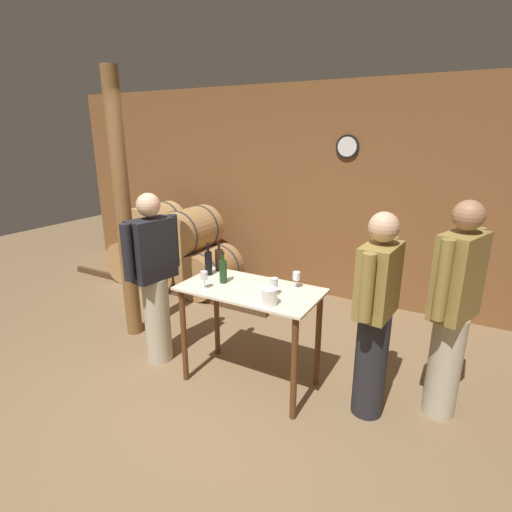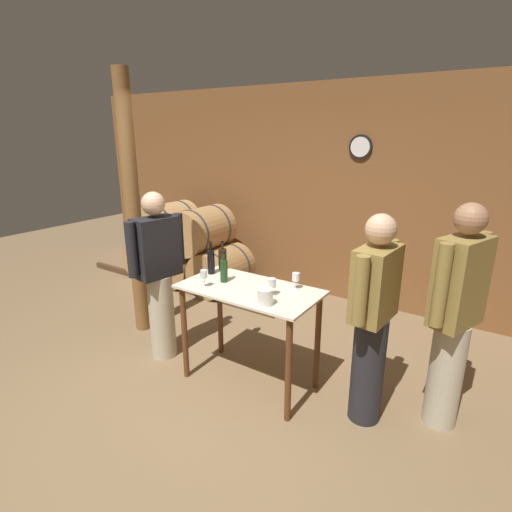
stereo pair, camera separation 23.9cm
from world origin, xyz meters
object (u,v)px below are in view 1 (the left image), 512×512
Objects in this scene: wooden_post at (123,211)px; wine_glass_near_left at (204,276)px; ice_bucket at (269,296)px; wine_bottle_center at (223,271)px; wine_bottle_left at (219,259)px; person_host at (154,276)px; person_visitor_bearded at (454,308)px; person_visitor_with_scarf at (375,314)px; wine_glass_near_center at (274,283)px; wine_bottle_far_left at (209,262)px; wine_glass_near_right at (296,277)px.

wooden_post reaches higher than wine_glass_near_left.
wine_glass_near_left is 0.61m from ice_bucket.
ice_bucket is at bearing -20.76° from wine_bottle_center.
wine_bottle_left is 0.46m from wine_glass_near_left.
person_host is 0.96× the size of person_visitor_bearded.
ice_bucket is at bearing -156.22° from person_visitor_with_scarf.
wine_bottle_center is 0.50m from wine_glass_near_center.
wine_bottle_far_left reaches higher than wine_glass_near_center.
wine_bottle_center is 0.72m from person_host.
wine_bottle_center is 0.17× the size of person_host.
wine_glass_near_left is 1.06× the size of wine_glass_near_center.
wine_bottle_far_left is at bearing -179.78° from person_visitor_with_scarf.
person_visitor_with_scarf reaches higher than wine_bottle_left.
wine_bottle_center is 1.99× the size of wine_glass_near_right.
wooden_post is at bearing 164.05° from wine_glass_near_left.
person_host is 1.96m from person_visitor_with_scarf.
wine_glass_near_left is at bearing -15.95° from wooden_post.
wine_bottle_left reaches higher than wine_glass_near_left.
person_visitor_with_scarf is (1.47, -0.14, -0.15)m from wine_bottle_left.
wine_glass_near_right is at bearing 0.70° from wooden_post.
wooden_post is 1.93m from wine_glass_near_right.
wine_bottle_far_left is at bearing -172.02° from person_visitor_bearded.
wine_bottle_far_left is at bearing 119.38° from wine_glass_near_left.
wine_glass_near_center is (0.56, 0.16, -0.01)m from wine_glass_near_left.
wooden_post is 21.67× the size of ice_bucket.
wine_glass_near_center is (0.72, -0.13, -0.02)m from wine_bottle_far_left.
wine_glass_near_right is (1.90, 0.02, -0.37)m from wooden_post.
person_visitor_bearded is at bearing 8.92° from wine_glass_near_right.
wine_glass_near_left is 1.36m from person_visitor_with_scarf.
wine_bottle_center is (0.21, -0.25, 0.00)m from wine_bottle_left.
ice_bucket is at bearing -154.11° from person_visitor_bearded.
wine_bottle_far_left is 0.15m from wine_bottle_left.
wine_bottle_center reaches higher than wine_glass_near_left.
person_visitor_bearded is (3.06, 0.21, -0.46)m from wooden_post.
ice_bucket is (0.55, -0.21, -0.04)m from wine_bottle_center.
ice_bucket is (0.05, -0.18, -0.04)m from wine_glass_near_center.
person_host is (-1.24, 0.11, -0.10)m from ice_bucket.
wine_glass_near_right is (0.80, -0.06, -0.01)m from wine_bottle_left.
person_host is (0.61, -0.27, -0.50)m from wooden_post.
wine_glass_near_center is 0.08× the size of person_visitor_bearded.
wine_bottle_far_left is 0.73m from wine_glass_near_center.
person_visitor_bearded is (1.75, 0.38, -0.10)m from wine_bottle_center.
wine_bottle_left is 0.76m from wine_glass_near_center.
wine_bottle_center is 0.62m from wine_glass_near_right.
wooden_post is at bearing 173.70° from wine_glass_near_center.
ice_bucket is (0.77, -0.31, -0.05)m from wine_bottle_far_left.
wine_glass_near_right is (0.09, 0.22, -0.00)m from wine_glass_near_center.
wine_glass_near_right is at bearing -171.08° from person_visitor_bearded.
wine_glass_near_center is 1.11× the size of ice_bucket.
person_host reaches higher than wine_glass_near_left.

